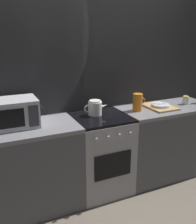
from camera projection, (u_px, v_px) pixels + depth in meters
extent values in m
plane|color=#6B6054|center=(100.00, 188.00, 3.06)|extent=(8.00, 8.00, 0.00)
cube|color=gray|center=(89.00, 84.00, 2.98)|extent=(3.60, 0.05, 2.40)
cube|color=#BCBCC1|center=(90.00, 84.00, 2.96)|extent=(3.58, 0.01, 2.39)
cube|color=#515459|center=(19.00, 172.00, 2.57)|extent=(1.20, 0.60, 0.86)
cube|color=gray|center=(15.00, 130.00, 2.44)|extent=(1.20, 0.60, 0.04)
cube|color=#9E9EA3|center=(101.00, 155.00, 2.93)|extent=(0.60, 0.60, 0.87)
cube|color=black|center=(101.00, 117.00, 2.80)|extent=(0.59, 0.59, 0.03)
cube|color=black|center=(113.00, 166.00, 2.66)|extent=(0.42, 0.01, 0.28)
cylinder|color=#B7B7BC|center=(97.00, 140.00, 2.47)|extent=(0.04, 0.02, 0.04)
cylinder|color=#B7B7BC|center=(109.00, 138.00, 2.53)|extent=(0.04, 0.02, 0.04)
cylinder|color=#B7B7BC|center=(120.00, 136.00, 2.58)|extent=(0.04, 0.02, 0.04)
cylinder|color=#B7B7BC|center=(131.00, 134.00, 2.63)|extent=(0.04, 0.02, 0.04)
cube|color=#515459|center=(164.00, 142.00, 3.29)|extent=(1.20, 0.60, 0.86)
cube|color=gray|center=(167.00, 108.00, 3.16)|extent=(1.20, 0.60, 0.04)
cube|color=#B2B2B7|center=(13.00, 113.00, 2.45)|extent=(0.46, 0.34, 0.27)
cube|color=black|center=(9.00, 119.00, 2.27)|extent=(0.28, 0.01, 0.17)
cube|color=#333338|center=(34.00, 116.00, 2.36)|extent=(0.09, 0.01, 0.21)
cylinder|color=white|center=(95.00, 108.00, 2.81)|extent=(0.15, 0.15, 0.15)
cylinder|color=white|center=(95.00, 101.00, 2.78)|extent=(0.13, 0.13, 0.02)
cone|color=white|center=(104.00, 106.00, 2.85)|extent=(0.10, 0.04, 0.05)
torus|color=white|center=(88.00, 109.00, 2.77)|extent=(0.08, 0.01, 0.08)
cylinder|color=orange|center=(137.00, 102.00, 2.96)|extent=(0.11, 0.11, 0.20)
torus|color=orange|center=(142.00, 101.00, 2.98)|extent=(0.08, 0.01, 0.08)
cube|color=tan|center=(159.00, 107.00, 3.10)|extent=(0.30, 0.40, 0.02)
cylinder|color=silver|center=(161.00, 106.00, 3.08)|extent=(0.22, 0.22, 0.01)
cylinder|color=silver|center=(161.00, 105.00, 3.08)|extent=(0.21, 0.21, 0.01)
cylinder|color=silver|center=(162.00, 104.00, 3.08)|extent=(0.16, 0.07, 0.01)
cube|color=silver|center=(159.00, 104.00, 3.07)|extent=(0.16, 0.09, 0.00)
cylinder|color=silver|center=(185.00, 101.00, 3.24)|extent=(0.08, 0.08, 0.08)
cylinder|color=#D8D14C|center=(186.00, 97.00, 3.22)|extent=(0.07, 0.07, 0.02)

